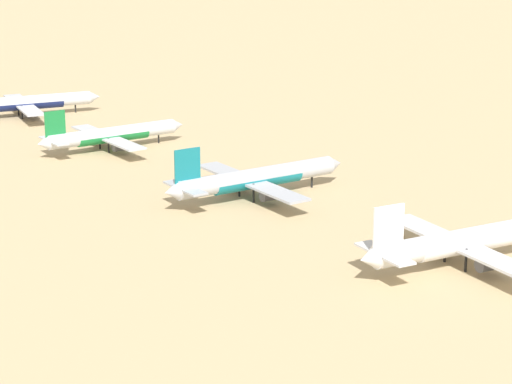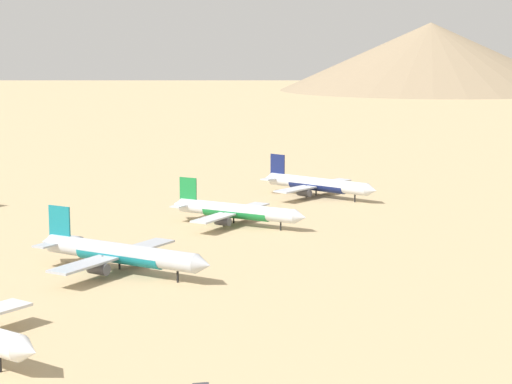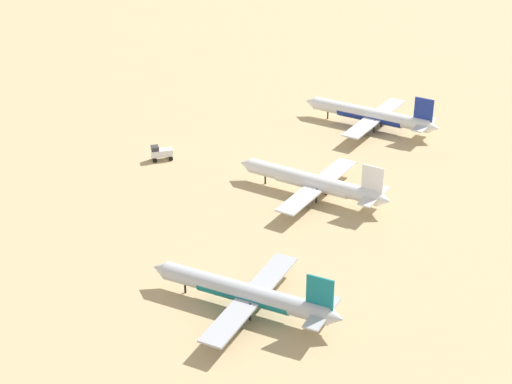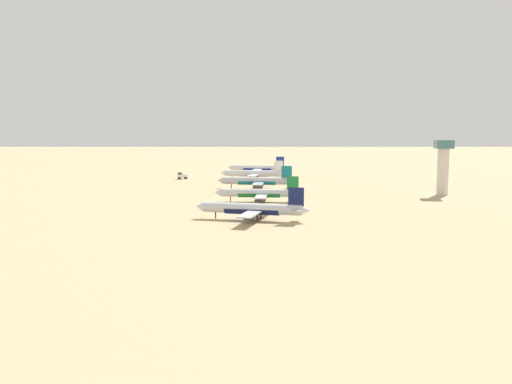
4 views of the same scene
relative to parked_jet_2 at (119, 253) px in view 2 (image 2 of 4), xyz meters
name	(u,v)px [view 2 (image 2 of 4)]	position (x,y,z in m)	size (l,w,h in m)	color
ground_plane	(123,274)	(0.75, -0.06, -3.66)	(1800.00, 1800.00, 0.00)	tan
parked_jet_2	(119,253)	(0.00, 0.00, 0.00)	(38.04, 30.82, 10.99)	#B2B7C1
parked_jet_3	(235,211)	(-6.20, 47.99, -0.32)	(34.73, 28.17, 10.03)	silver
parked_jet_4	(317,184)	(-8.73, 92.03, -0.16)	(36.38, 29.71, 10.50)	silver
desert_hill_1	(430,57)	(-186.14, 632.30, 24.79)	(254.21, 254.21, 56.90)	#8C775B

